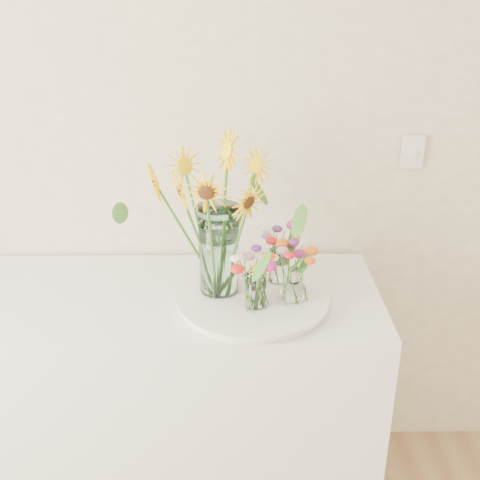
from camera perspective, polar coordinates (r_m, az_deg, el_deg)
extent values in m
cube|color=white|center=(2.30, -5.95, -14.90)|extent=(1.40, 0.60, 0.90)
cylinder|color=white|center=(1.96, 1.21, -5.76)|extent=(0.47, 0.47, 0.02)
cylinder|color=#AADACA|center=(1.93, -2.01, -0.94)|extent=(0.17, 0.17, 0.30)
cylinder|color=white|center=(1.88, 1.49, -4.86)|extent=(0.07, 0.07, 0.11)
cylinder|color=white|center=(2.03, 3.72, -2.48)|extent=(0.09, 0.09, 0.12)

